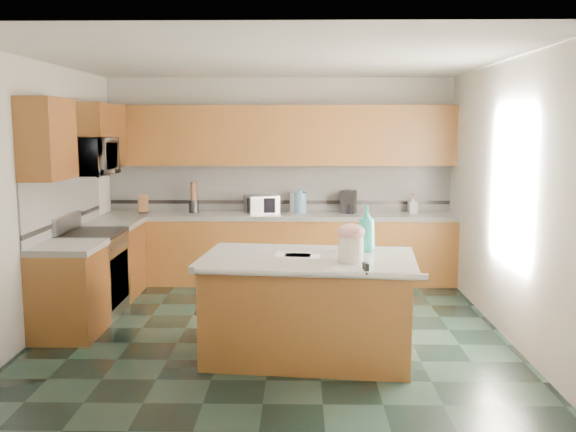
{
  "coord_description": "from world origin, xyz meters",
  "views": [
    {
      "loc": [
        0.27,
        -6.34,
        2.06
      ],
      "look_at": [
        0.15,
        0.35,
        1.12
      ],
      "focal_mm": 40.0,
      "sensor_mm": 36.0,
      "label": 1
    }
  ],
  "objects_px": {
    "soap_bottle_island": "(367,229)",
    "knife_block": "(143,204)",
    "treat_jar": "(351,249)",
    "island_base": "(308,310)",
    "coffee_maker": "(349,202)",
    "island_top": "(308,260)",
    "toaster_oven": "(262,204)"
  },
  "relations": [
    {
      "from": "knife_block",
      "to": "toaster_oven",
      "type": "xyz_separation_m",
      "value": [
        1.57,
        0.0,
        0.0
      ]
    },
    {
      "from": "island_top",
      "to": "toaster_oven",
      "type": "bearing_deg",
      "value": 107.52
    },
    {
      "from": "treat_jar",
      "to": "coffee_maker",
      "type": "relative_size",
      "value": 0.74
    },
    {
      "from": "knife_block",
      "to": "toaster_oven",
      "type": "distance_m",
      "value": 1.57
    },
    {
      "from": "island_base",
      "to": "toaster_oven",
      "type": "height_order",
      "value": "toaster_oven"
    },
    {
      "from": "island_base",
      "to": "coffee_maker",
      "type": "xyz_separation_m",
      "value": [
        0.57,
        2.86,
        0.64
      ]
    },
    {
      "from": "treat_jar",
      "to": "toaster_oven",
      "type": "bearing_deg",
      "value": 117.67
    },
    {
      "from": "soap_bottle_island",
      "to": "treat_jar",
      "type": "bearing_deg",
      "value": -99.61
    },
    {
      "from": "toaster_oven",
      "to": "treat_jar",
      "type": "bearing_deg",
      "value": -95.6
    },
    {
      "from": "island_top",
      "to": "treat_jar",
      "type": "relative_size",
      "value": 8.46
    },
    {
      "from": "treat_jar",
      "to": "soap_bottle_island",
      "type": "xyz_separation_m",
      "value": [
        0.18,
        0.47,
        0.1
      ]
    },
    {
      "from": "island_top",
      "to": "toaster_oven",
      "type": "distance_m",
      "value": 2.89
    },
    {
      "from": "soap_bottle_island",
      "to": "coffee_maker",
      "type": "height_order",
      "value": "soap_bottle_island"
    },
    {
      "from": "island_top",
      "to": "treat_jar",
      "type": "distance_m",
      "value": 0.44
    },
    {
      "from": "island_base",
      "to": "knife_block",
      "type": "bearing_deg",
      "value": 133.24
    },
    {
      "from": "soap_bottle_island",
      "to": "knife_block",
      "type": "bearing_deg",
      "value": 147.34
    },
    {
      "from": "island_base",
      "to": "soap_bottle_island",
      "type": "bearing_deg",
      "value": 30.78
    },
    {
      "from": "island_top",
      "to": "soap_bottle_island",
      "type": "distance_m",
      "value": 0.64
    },
    {
      "from": "island_top",
      "to": "coffee_maker",
      "type": "bearing_deg",
      "value": 84.71
    },
    {
      "from": "island_top",
      "to": "knife_block",
      "type": "relative_size",
      "value": 7.96
    },
    {
      "from": "treat_jar",
      "to": "knife_block",
      "type": "relative_size",
      "value": 0.94
    },
    {
      "from": "island_base",
      "to": "toaster_oven",
      "type": "relative_size",
      "value": 4.36
    },
    {
      "from": "treat_jar",
      "to": "island_base",
      "type": "bearing_deg",
      "value": 159.24
    },
    {
      "from": "island_top",
      "to": "treat_jar",
      "type": "xyz_separation_m",
      "value": [
        0.36,
        -0.22,
        0.14
      ]
    },
    {
      "from": "knife_block",
      "to": "treat_jar",
      "type": "bearing_deg",
      "value": -67.34
    },
    {
      "from": "island_top",
      "to": "soap_bottle_island",
      "type": "height_order",
      "value": "soap_bottle_island"
    },
    {
      "from": "treat_jar",
      "to": "soap_bottle_island",
      "type": "bearing_deg",
      "value": 79.8
    },
    {
      "from": "knife_block",
      "to": "coffee_maker",
      "type": "xyz_separation_m",
      "value": [
        2.72,
        0.03,
        0.03
      ]
    },
    {
      "from": "island_top",
      "to": "knife_block",
      "type": "xyz_separation_m",
      "value": [
        -2.15,
        2.83,
        0.15
      ]
    },
    {
      "from": "soap_bottle_island",
      "to": "coffee_maker",
      "type": "xyz_separation_m",
      "value": [
        0.04,
        2.61,
        -0.06
      ]
    },
    {
      "from": "island_base",
      "to": "treat_jar",
      "type": "height_order",
      "value": "treat_jar"
    },
    {
      "from": "toaster_oven",
      "to": "soap_bottle_island",
      "type": "bearing_deg",
      "value": -89.34
    }
  ]
}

